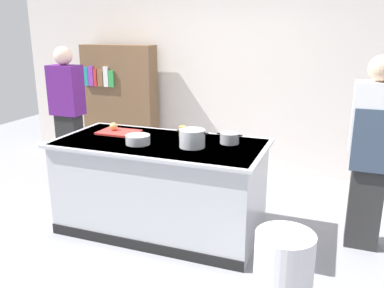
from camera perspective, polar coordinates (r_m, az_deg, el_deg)
ground_plane at (r=4.13m, az=-4.32°, el=-11.80°), size 10.00×10.00×0.00m
back_wall at (r=5.64m, az=4.51°, el=11.69°), size 6.40×0.12×3.00m
counter_island at (r=3.93m, az=-4.47°, el=-5.80°), size 1.98×0.98×0.90m
cutting_board at (r=4.15m, az=-10.30°, el=1.65°), size 0.40×0.28×0.02m
onion at (r=4.19m, az=-11.01°, el=2.45°), size 0.08×0.08×0.08m
stock_pot at (r=3.59m, az=0.03°, el=0.81°), size 0.30×0.23×0.16m
sauce_pan at (r=3.73m, az=5.32°, el=0.83°), size 0.24×0.17×0.10m
mixing_bowl at (r=3.73m, az=-7.65°, el=0.63°), size 0.23×0.23×0.09m
juice_cup at (r=3.97m, az=-1.37°, el=1.81°), size 0.07×0.07×0.10m
trash_bin at (r=2.99m, az=12.74°, el=-17.39°), size 0.41×0.41×0.60m
person_chef at (r=3.81m, az=24.03°, el=-0.79°), size 0.38×0.25×1.72m
person_guest at (r=5.22m, az=-17.11°, el=4.14°), size 0.38×0.24×1.72m
bookshelf at (r=6.03m, az=-10.11°, el=5.57°), size 1.10×0.31×1.70m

